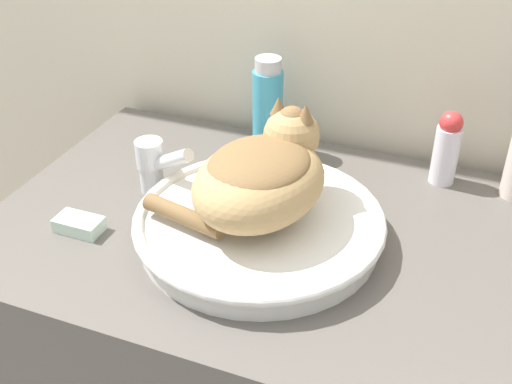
# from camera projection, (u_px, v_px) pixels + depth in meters

# --- Properties ---
(sink_basin) EXTENTS (0.41, 0.41, 0.05)m
(sink_basin) POSITION_uv_depth(u_px,v_px,m) (259.00, 225.00, 1.05)
(sink_basin) COLOR silver
(sink_basin) RESTS_ON vanity_counter
(cat) EXTENTS (0.29, 0.28, 0.16)m
(cat) POSITION_uv_depth(u_px,v_px,m) (262.00, 174.00, 1.01)
(cat) COLOR tan
(cat) RESTS_ON sink_basin
(faucet) EXTENTS (0.13, 0.06, 0.12)m
(faucet) POSITION_uv_depth(u_px,v_px,m) (155.00, 164.00, 1.15)
(faucet) COLOR silver
(faucet) RESTS_ON vanity_counter
(deodorant_stick) EXTENTS (0.05, 0.05, 0.14)m
(deodorant_stick) POSITION_uv_depth(u_px,v_px,m) (447.00, 148.00, 1.17)
(deodorant_stick) COLOR silver
(deodorant_stick) RESTS_ON vanity_counter
(mouthwash_bottle) EXTENTS (0.06, 0.06, 0.19)m
(mouthwash_bottle) POSITION_uv_depth(u_px,v_px,m) (268.00, 107.00, 1.27)
(mouthwash_bottle) COLOR teal
(mouthwash_bottle) RESTS_ON vanity_counter
(soap_bar) EXTENTS (0.08, 0.05, 0.02)m
(soap_bar) POSITION_uv_depth(u_px,v_px,m) (79.00, 225.00, 1.07)
(soap_bar) COLOR silver
(soap_bar) RESTS_ON vanity_counter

